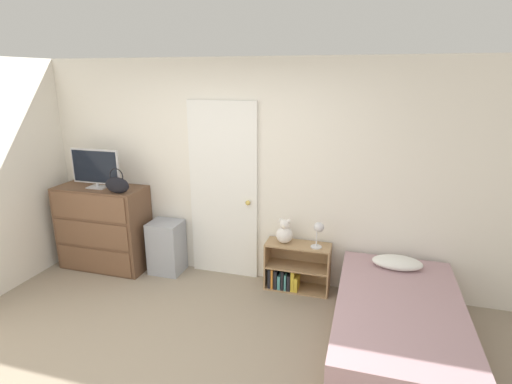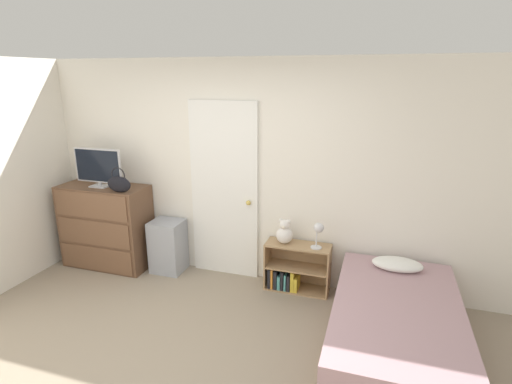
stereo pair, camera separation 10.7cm
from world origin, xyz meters
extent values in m
plane|color=gray|center=(0.00, 0.00, 0.00)|extent=(16.00, 16.00, 0.00)
cube|color=white|center=(0.00, 1.94, 1.27)|extent=(10.00, 0.06, 2.55)
cube|color=white|center=(-0.17, 1.89, 1.05)|extent=(0.82, 0.04, 2.09)
sphere|color=gold|center=(0.14, 1.84, 0.95)|extent=(0.06, 0.06, 0.06)
cube|color=brown|center=(-1.69, 1.65, 0.52)|extent=(1.09, 0.49, 1.05)
cube|color=brown|center=(-1.69, 1.40, 0.18)|extent=(1.01, 0.01, 0.31)
cube|color=brown|center=(-1.69, 1.40, 0.52)|extent=(1.01, 0.01, 0.31)
cube|color=brown|center=(-1.69, 1.40, 0.87)|extent=(1.01, 0.01, 0.31)
cube|color=#B7B7BC|center=(-1.69, 1.62, 1.06)|extent=(0.22, 0.16, 0.02)
cylinder|color=#B7B7BC|center=(-1.69, 1.62, 1.08)|extent=(0.04, 0.04, 0.04)
cube|color=#B7B7BC|center=(-1.69, 1.62, 1.31)|extent=(0.64, 0.02, 0.42)
cube|color=black|center=(-1.69, 1.60, 1.31)|extent=(0.60, 0.01, 0.38)
ellipsoid|color=black|center=(-1.32, 1.48, 1.14)|extent=(0.31, 0.09, 0.19)
torus|color=black|center=(-1.32, 1.48, 1.25)|extent=(0.18, 0.01, 0.18)
cube|color=#999EA8|center=(-0.87, 1.72, 0.33)|extent=(0.38, 0.34, 0.65)
cube|color=tan|center=(0.40, 1.75, 0.28)|extent=(0.02, 0.28, 0.55)
cube|color=tan|center=(1.11, 1.75, 0.28)|extent=(0.02, 0.28, 0.55)
cube|color=tan|center=(0.75, 1.75, 0.01)|extent=(0.69, 0.28, 0.02)
cube|color=tan|center=(0.75, 1.75, 0.28)|extent=(0.69, 0.28, 0.02)
cube|color=tan|center=(0.75, 1.75, 0.54)|extent=(0.69, 0.28, 0.02)
cube|color=tan|center=(0.75, 1.89, 0.28)|extent=(0.72, 0.01, 0.55)
cube|color=black|center=(0.45, 1.71, 0.14)|extent=(0.03, 0.18, 0.24)
cube|color=orange|center=(0.48, 1.71, 0.14)|extent=(0.02, 0.18, 0.24)
cube|color=black|center=(0.52, 1.72, 0.13)|extent=(0.04, 0.20, 0.22)
cube|color=teal|center=(0.57, 1.71, 0.10)|extent=(0.03, 0.18, 0.16)
cube|color=black|center=(0.60, 1.70, 0.13)|extent=(0.03, 0.16, 0.23)
cube|color=teal|center=(0.64, 1.74, 0.11)|extent=(0.02, 0.24, 0.19)
cube|color=black|center=(0.68, 1.73, 0.11)|extent=(0.04, 0.23, 0.18)
cube|color=gold|center=(0.72, 1.72, 0.14)|extent=(0.04, 0.21, 0.24)
cube|color=gold|center=(0.76, 1.72, 0.10)|extent=(0.04, 0.20, 0.16)
sphere|color=silver|center=(0.59, 1.75, 0.65)|extent=(0.19, 0.19, 0.19)
sphere|color=silver|center=(0.59, 1.75, 0.77)|extent=(0.12, 0.12, 0.12)
sphere|color=silver|center=(0.59, 1.70, 0.76)|extent=(0.04, 0.04, 0.04)
sphere|color=silver|center=(0.55, 1.75, 0.81)|extent=(0.05, 0.05, 0.05)
sphere|color=silver|center=(0.64, 1.75, 0.81)|extent=(0.05, 0.05, 0.05)
cylinder|color=silver|center=(0.96, 1.72, 0.56)|extent=(0.12, 0.12, 0.01)
cylinder|color=silver|center=(0.96, 1.72, 0.66)|extent=(0.01, 0.01, 0.20)
sphere|color=silver|center=(0.98, 1.71, 0.80)|extent=(0.11, 0.11, 0.11)
cube|color=#996B47|center=(1.79, 0.92, 0.06)|extent=(1.10, 1.94, 0.12)
cube|color=#B28C93|center=(1.79, 0.92, 0.30)|extent=(1.06, 1.89, 0.36)
ellipsoid|color=white|center=(1.79, 1.62, 0.53)|extent=(0.49, 0.28, 0.12)
camera|label=1|loc=(1.44, -2.31, 2.36)|focal=28.00mm
camera|label=2|loc=(1.55, -2.28, 2.36)|focal=28.00mm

